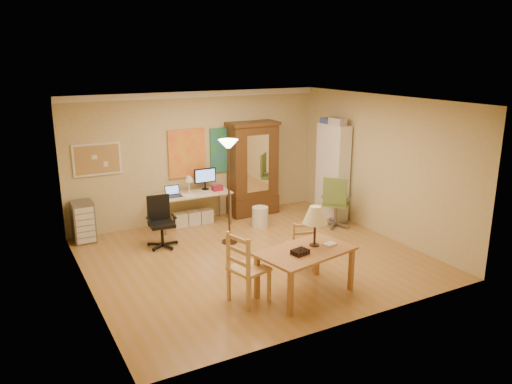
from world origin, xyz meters
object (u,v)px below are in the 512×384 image
office_chair_black (162,233)px  bookshelf (332,172)px  dining_table (309,240)px  armoire (253,175)px  computer_desk (194,205)px  office_chair_green (335,213)px

office_chair_black → bookshelf: bearing=-1.1°
dining_table → bookshelf: size_ratio=0.75×
armoire → office_chair_black: bearing=-158.5°
armoire → bookshelf: 1.72m
computer_desk → bookshelf: size_ratio=0.75×
dining_table → office_chair_black: size_ratio=1.61×
dining_table → office_chair_black: 3.15m
dining_table → office_chair_green: 3.10m
dining_table → office_chair_green: bearing=45.4°
office_chair_black → dining_table: bearing=-64.6°
office_chair_green → computer_desk: bearing=149.2°
office_chair_green → bookshelf: size_ratio=0.53×
office_chair_black → armoire: (2.40, 0.94, 0.64)m
office_chair_black → office_chair_green: 3.53m
bookshelf → office_chair_black: bearing=178.9°
office_chair_green → bookshelf: bearing=61.2°
dining_table → office_chair_black: (-1.33, 2.80, -0.57)m
dining_table → armoire: 3.89m
dining_table → computer_desk: bearing=95.5°
dining_table → bookshelf: 3.67m
dining_table → bookshelf: bearing=48.1°
armoire → dining_table: bearing=-105.9°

